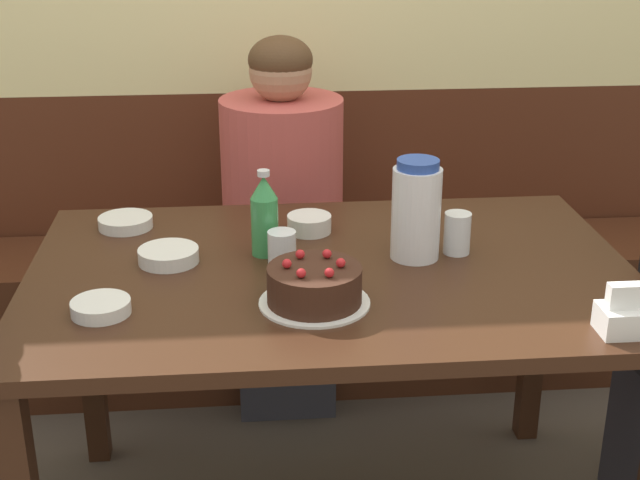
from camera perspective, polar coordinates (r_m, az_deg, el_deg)
bench_seat at (r=3.02m, az=-0.91°, el=-4.64°), size 2.68×0.38×0.47m
dining_table at (r=2.08m, az=0.72°, el=-4.08°), size 1.39×0.90×0.76m
birthday_cake at (r=1.86m, az=-0.36°, el=-2.97°), size 0.23×0.23×0.10m
water_pitcher at (r=2.08m, az=6.17°, el=1.89°), size 0.11×0.11×0.24m
soju_bottle at (r=2.09m, az=-3.58°, el=1.61°), size 0.06×0.06×0.21m
napkin_holder at (r=1.84m, az=19.07°, el=-4.56°), size 0.11×0.08×0.11m
bowl_soup_white at (r=2.25m, az=-0.69°, el=1.05°), size 0.11×0.11×0.04m
bowl_rice_small at (r=2.10m, az=-9.67°, el=-0.98°), size 0.14×0.14×0.03m
bowl_side_dish at (r=1.88m, az=-13.85°, el=-4.20°), size 0.12×0.12×0.03m
bowl_sauce_shallow at (r=2.33m, az=-12.34°, el=1.12°), size 0.14×0.14×0.03m
glass_water_tall at (r=2.05m, az=-2.45°, el=-0.54°), size 0.07×0.07×0.08m
glass_tumbler_short at (r=2.14m, az=8.77°, el=0.44°), size 0.06×0.06×0.10m
person_grey_tee at (r=2.77m, az=-2.37°, el=0.60°), size 0.37×0.37×1.18m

